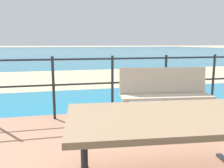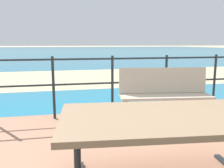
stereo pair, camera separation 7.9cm
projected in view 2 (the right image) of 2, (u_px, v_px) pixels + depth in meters
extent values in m
cube|color=teal|center=(67.00, 51.00, 40.46)|extent=(90.00, 90.00, 0.01)
cube|color=tan|center=(85.00, 77.00, 9.09)|extent=(54.08, 5.93, 0.01)
cube|color=#7A6047|center=(182.00, 117.00, 1.68)|extent=(1.80, 0.95, 0.04)
cube|color=#7A6047|center=(156.00, 122.00, 2.32)|extent=(1.75, 0.42, 0.04)
cube|color=tan|center=(166.00, 96.00, 3.63)|extent=(1.44, 0.57, 0.04)
cube|color=tan|center=(163.00, 80.00, 3.77)|extent=(1.40, 0.24, 0.41)
cylinder|color=#4C5156|center=(127.00, 114.00, 3.47)|extent=(0.04, 0.04, 0.43)
cylinder|color=#4C5156|center=(124.00, 108.00, 3.77)|extent=(0.04, 0.04, 0.43)
cylinder|color=#4C5156|center=(208.00, 112.00, 3.57)|extent=(0.04, 0.04, 0.43)
cylinder|color=#4C5156|center=(200.00, 107.00, 3.87)|extent=(0.04, 0.04, 0.43)
cylinder|color=#1E2328|center=(54.00, 88.00, 3.87)|extent=(0.04, 0.04, 1.03)
cylinder|color=#1E2328|center=(112.00, 86.00, 4.06)|extent=(0.04, 0.04, 1.03)
cylinder|color=#1E2328|center=(166.00, 84.00, 4.26)|extent=(0.04, 0.04, 1.03)
cylinder|color=#1E2328|center=(214.00, 82.00, 4.46)|extent=(0.04, 0.04, 1.03)
cylinder|color=#1E2328|center=(112.00, 59.00, 3.98)|extent=(5.90, 0.03, 0.03)
cylinder|color=#1E2328|center=(112.00, 83.00, 4.06)|extent=(5.90, 0.03, 0.03)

